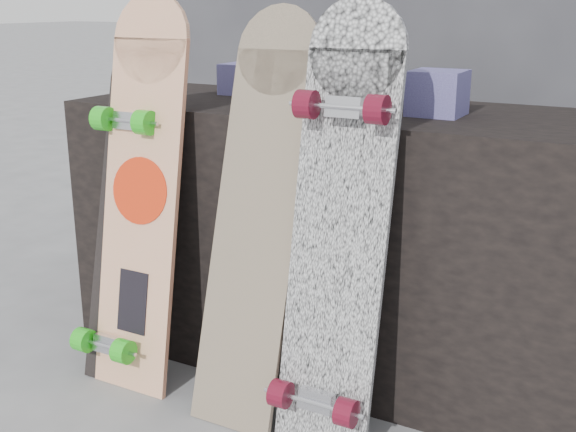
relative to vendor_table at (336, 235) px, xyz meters
The scene contains 10 objects.
ground 0.64m from the vendor_table, 90.00° to the right, with size 60.00×60.00×0.00m, color slate.
vendor_table is the anchor object (origin of this frame).
booth 1.10m from the vendor_table, 90.00° to the left, with size 2.40×0.22×2.20m.
merch_box_purple 0.60m from the vendor_table, 163.41° to the left, with size 0.18×0.12×0.10m, color #443C7C.
merch_box_small 0.55m from the vendor_table, ahead, with size 0.14×0.14×0.12m, color #443C7C.
merch_box_flat 0.46m from the vendor_table, 87.40° to the left, with size 0.22×0.10×0.06m, color #D1B78C.
longboard_geisha 0.61m from the vendor_table, 138.31° to the right, with size 0.25×0.23×1.13m.
longboard_celtic 0.41m from the vendor_table, 100.15° to the right, with size 0.24×0.33×1.09m.
longboard_cascadia 0.48m from the vendor_table, 64.81° to the right, with size 0.25×0.28×1.11m.
skateboard_dark 0.64m from the vendor_table, 141.90° to the right, with size 0.22×0.31×0.99m.
Camera 1 is at (0.88, -1.44, 1.10)m, focal length 45.00 mm.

